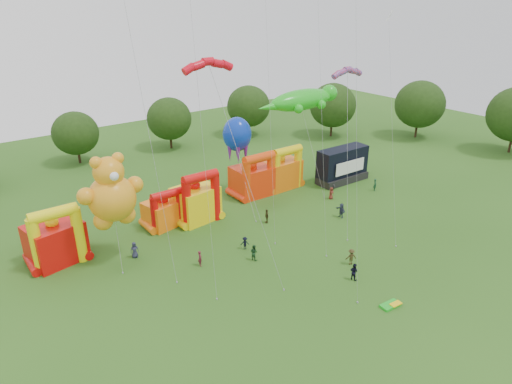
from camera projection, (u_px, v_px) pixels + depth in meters
ground at (384, 321)px, 40.94m from camera, size 160.00×160.00×0.00m
tree_ring at (377, 263)px, 38.24m from camera, size 126.04×128.17×12.07m
bouncy_castle_0 at (56, 240)px, 49.07m from camera, size 6.18×5.33×6.94m
bouncy_castle_1 at (164, 211)px, 57.08m from camera, size 5.07×4.37×5.17m
bouncy_castle_2 at (197, 201)px, 58.28m from camera, size 5.75×4.82×6.96m
bouncy_castle_3 at (253, 179)px, 65.78m from camera, size 5.73×4.66×6.67m
bouncy_castle_4 at (282, 171)px, 68.52m from camera, size 5.45×4.38×6.68m
stage_trailer at (342, 165)px, 70.65m from camera, size 8.62×3.46×5.41m
teddy_bear_kite at (112, 199)px, 47.51m from camera, size 7.01×5.54×12.27m
gecko_kite at (307, 124)px, 66.78m from camera, size 14.95×9.73×14.39m
octopus_kite at (243, 172)px, 62.83m from camera, size 5.97×11.68×11.34m
parafoil_kites at (286, 164)px, 46.82m from camera, size 29.77×12.98×30.54m
diamond_kites at (305, 107)px, 45.03m from camera, size 24.62×19.97×42.54m
folded_kite_bundle at (391, 305)px, 42.80m from camera, size 2.08×1.24×0.31m
spectator_0 at (135, 250)px, 50.44m from camera, size 1.03×0.78×1.90m
spectator_1 at (200, 258)px, 48.93m from camera, size 0.56×0.73×1.80m
spectator_2 at (254, 252)px, 50.03m from camera, size 0.90×1.04×1.84m
spectator_3 at (245, 243)px, 52.18m from camera, size 1.15×1.01×1.55m
spectator_4 at (267, 216)px, 58.20m from camera, size 0.88×1.19×1.88m
spectator_5 at (341, 210)px, 59.61m from camera, size 0.86×1.90×1.97m
spectator_6 at (331, 193)px, 64.99m from camera, size 0.92×0.64×1.79m
spectator_7 at (375, 185)px, 67.78m from camera, size 0.75×0.81×1.87m
spectator_8 at (354, 271)px, 46.57m from camera, size 0.82×0.98×1.84m
spectator_9 at (351, 257)px, 49.16m from camera, size 1.37×1.12×1.85m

